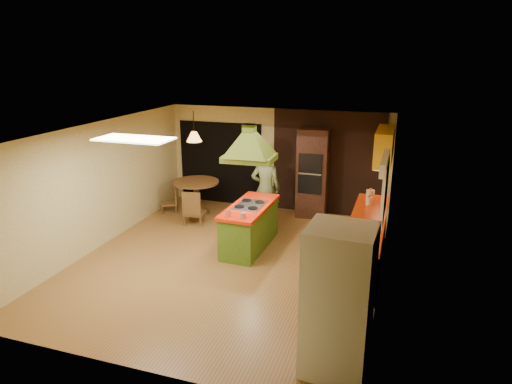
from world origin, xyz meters
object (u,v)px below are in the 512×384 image
(dining_table, at_px, (196,191))
(canister_large, at_px, (370,196))
(kitchen_island, at_px, (250,226))
(man, at_px, (266,189))
(wall_oven, at_px, (312,173))
(refrigerator, at_px, (338,301))

(dining_table, relative_size, canister_large, 4.53)
(kitchen_island, bearing_deg, canister_large, 23.22)
(kitchen_island, bearing_deg, man, 93.76)
(kitchen_island, bearing_deg, wall_oven, 71.76)
(kitchen_island, bearing_deg, refrigerator, -53.72)
(man, xyz_separation_m, canister_large, (2.29, -0.34, 0.16))
(dining_table, bearing_deg, canister_large, -8.37)
(man, height_order, wall_oven, wall_oven)
(man, xyz_separation_m, refrigerator, (2.26, -4.42, 0.07))
(man, distance_m, canister_large, 2.32)
(refrigerator, relative_size, canister_large, 7.80)
(refrigerator, bearing_deg, canister_large, 92.74)
(wall_oven, bearing_deg, refrigerator, -78.93)
(refrigerator, xyz_separation_m, canister_large, (0.03, 4.07, 0.09))
(dining_table, bearing_deg, man, -8.15)
(refrigerator, relative_size, wall_oven, 0.90)
(man, bearing_deg, refrigerator, 103.74)
(wall_oven, distance_m, canister_large, 1.97)
(man, relative_size, wall_oven, 0.83)
(man, height_order, canister_large, man)
(man, bearing_deg, dining_table, -21.51)
(kitchen_island, bearing_deg, dining_table, 142.85)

